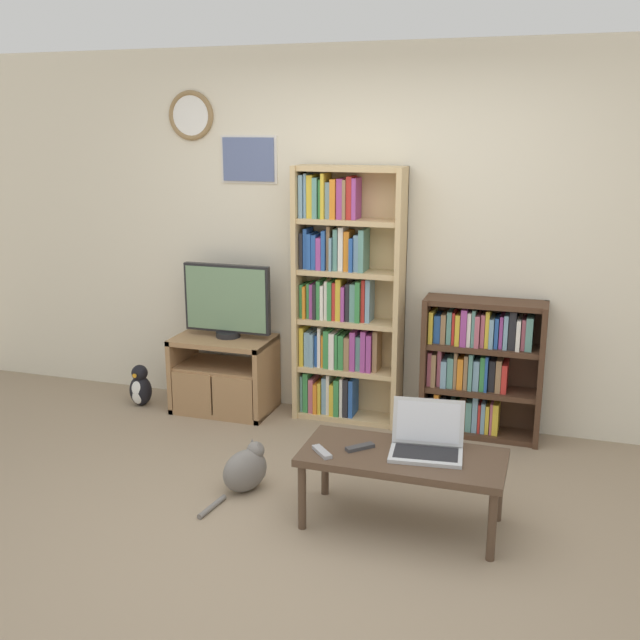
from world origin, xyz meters
name	(u,v)px	position (x,y,z in m)	size (l,w,h in m)	color
ground_plane	(286,540)	(0.00, 0.00, 0.00)	(18.00, 18.00, 0.00)	gray
wall_back	(375,237)	(-0.01, 1.86, 1.31)	(6.85, 0.09, 2.60)	beige
tv_stand	(224,374)	(-1.07, 1.57, 0.28)	(0.72, 0.46, 0.56)	#9E754C
television	(227,301)	(-1.04, 1.61, 0.83)	(0.66, 0.18, 0.54)	black
bookshelf_tall	(342,300)	(-0.20, 1.71, 0.88)	(0.76, 0.25, 1.80)	tan
bookshelf_short	(477,367)	(0.75, 1.70, 0.48)	(0.80, 0.27, 0.95)	#472D1E
coffee_table	(402,462)	(0.53, 0.34, 0.36)	(1.06, 0.49, 0.40)	#4C3828
laptop	(427,441)	(0.64, 0.40, 0.47)	(0.40, 0.32, 0.26)	#B7BABC
remote_near_laptop	(360,447)	(0.30, 0.33, 0.41)	(0.14, 0.14, 0.02)	#38383A
remote_far_from_laptop	(322,452)	(0.13, 0.22, 0.41)	(0.14, 0.15, 0.02)	#99999E
cat	(246,469)	(-0.41, 0.45, 0.13)	(0.29, 0.56, 0.29)	slate
penguin_figurine	(140,387)	(-1.72, 1.46, 0.14)	(0.17, 0.15, 0.32)	black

